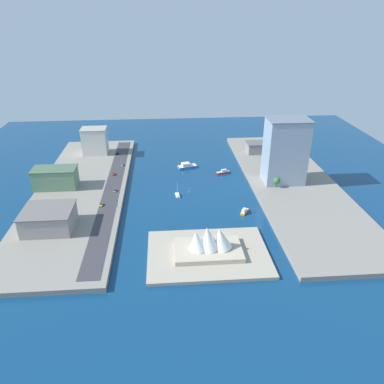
{
  "coord_description": "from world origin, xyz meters",
  "views": [
    {
      "loc": [
        18.85,
        271.52,
        131.23
      ],
      "look_at": [
        -1.73,
        10.6,
        2.39
      ],
      "focal_mm": 34.67,
      "sensor_mm": 36.0,
      "label": 1
    }
  ],
  "objects_px": {
    "pickup_red": "(114,174)",
    "opera_landmark": "(209,243)",
    "tugboat_red": "(223,172)",
    "terminal_long_green": "(55,178)",
    "suv_black": "(118,153)",
    "tower_tall_glass": "(285,151)",
    "taxi_yellow_cab": "(101,205)",
    "sedan_silver": "(115,190)",
    "catamaran_blue": "(187,166)",
    "water_taxi_orange": "(245,211)",
    "carpark_squat_concrete": "(49,219)",
    "sailboat_small_white": "(178,195)",
    "hotel_broad_white": "(95,141)",
    "van_white": "(122,165)",
    "warehouse_low_gray": "(264,147)",
    "traffic_light_waterfront": "(118,203)"
  },
  "relations": [
    {
      "from": "tugboat_red",
      "to": "carpark_squat_concrete",
      "type": "xyz_separation_m",
      "value": [
        127.39,
        87.08,
        8.79
      ]
    },
    {
      "from": "tower_tall_glass",
      "to": "traffic_light_waterfront",
      "type": "xyz_separation_m",
      "value": [
        131.39,
        36.61,
        -22.0
      ]
    },
    {
      "from": "sailboat_small_white",
      "to": "terminal_long_green",
      "type": "xyz_separation_m",
      "value": [
        96.22,
        -17.06,
        10.56
      ]
    },
    {
      "from": "suv_black",
      "to": "tower_tall_glass",
      "type": "bearing_deg",
      "value": 152.05
    },
    {
      "from": "hotel_broad_white",
      "to": "taxi_yellow_cab",
      "type": "xyz_separation_m",
      "value": [
        -20.52,
        111.85,
        -11.88
      ]
    },
    {
      "from": "taxi_yellow_cab",
      "to": "opera_landmark",
      "type": "height_order",
      "value": "opera_landmark"
    },
    {
      "from": "carpark_squat_concrete",
      "to": "pickup_red",
      "type": "bearing_deg",
      "value": -110.63
    },
    {
      "from": "taxi_yellow_cab",
      "to": "opera_landmark",
      "type": "relative_size",
      "value": 0.12
    },
    {
      "from": "opera_landmark",
      "to": "suv_black",
      "type": "bearing_deg",
      "value": -67.5
    },
    {
      "from": "tugboat_red",
      "to": "warehouse_low_gray",
      "type": "height_order",
      "value": "warehouse_low_gray"
    },
    {
      "from": "pickup_red",
      "to": "opera_landmark",
      "type": "xyz_separation_m",
      "value": [
        -68.3,
        117.59,
        4.41
      ]
    },
    {
      "from": "tugboat_red",
      "to": "suv_black",
      "type": "relative_size",
      "value": 3.02
    },
    {
      "from": "pickup_red",
      "to": "opera_landmark",
      "type": "bearing_deg",
      "value": 120.15
    },
    {
      "from": "carpark_squat_concrete",
      "to": "warehouse_low_gray",
      "type": "xyz_separation_m",
      "value": [
        -175.57,
        -130.5,
        -1.79
      ]
    },
    {
      "from": "catamaran_blue",
      "to": "suv_black",
      "type": "relative_size",
      "value": 4.26
    },
    {
      "from": "tugboat_red",
      "to": "terminal_long_green",
      "type": "xyz_separation_m",
      "value": [
        138.52,
        23.95,
        10.06
      ]
    },
    {
      "from": "sedan_silver",
      "to": "suv_black",
      "type": "bearing_deg",
      "value": -85.79
    },
    {
      "from": "water_taxi_orange",
      "to": "pickup_red",
      "type": "xyz_separation_m",
      "value": [
        100.15,
        -69.04,
        2.75
      ]
    },
    {
      "from": "terminal_long_green",
      "to": "opera_landmark",
      "type": "bearing_deg",
      "value": 139.09
    },
    {
      "from": "carpark_squat_concrete",
      "to": "terminal_long_green",
      "type": "bearing_deg",
      "value": -80.0
    },
    {
      "from": "sedan_silver",
      "to": "taxi_yellow_cab",
      "type": "relative_size",
      "value": 1.04
    },
    {
      "from": "water_taxi_orange",
      "to": "suv_black",
      "type": "relative_size",
      "value": 2.16
    },
    {
      "from": "hotel_broad_white",
      "to": "terminal_long_green",
      "type": "bearing_deg",
      "value": 75.81
    },
    {
      "from": "tower_tall_glass",
      "to": "warehouse_low_gray",
      "type": "bearing_deg",
      "value": -92.34
    },
    {
      "from": "taxi_yellow_cab",
      "to": "opera_landmark",
      "type": "xyz_separation_m",
      "value": [
        -71.15,
        61.64,
        4.41
      ]
    },
    {
      "from": "catamaran_blue",
      "to": "pickup_red",
      "type": "distance_m",
      "value": 67.4
    },
    {
      "from": "pickup_red",
      "to": "sailboat_small_white",
      "type": "bearing_deg",
      "value": 144.31
    },
    {
      "from": "tugboat_red",
      "to": "warehouse_low_gray",
      "type": "distance_m",
      "value": 65.23
    },
    {
      "from": "traffic_light_waterfront",
      "to": "pickup_red",
      "type": "bearing_deg",
      "value": -81.0
    },
    {
      "from": "water_taxi_orange",
      "to": "warehouse_low_gray",
      "type": "bearing_deg",
      "value": -110.76
    },
    {
      "from": "tugboat_red",
      "to": "water_taxi_orange",
      "type": "bearing_deg",
      "value": 93.6
    },
    {
      "from": "sedan_silver",
      "to": "van_white",
      "type": "height_order",
      "value": "van_white"
    },
    {
      "from": "warehouse_low_gray",
      "to": "traffic_light_waterfront",
      "type": "relative_size",
      "value": 5.59
    },
    {
      "from": "hotel_broad_white",
      "to": "catamaran_blue",
      "type": "bearing_deg",
      "value": 157.38
    },
    {
      "from": "sailboat_small_white",
      "to": "catamaran_blue",
      "type": "bearing_deg",
      "value": -101.02
    },
    {
      "from": "catamaran_blue",
      "to": "traffic_light_waterfront",
      "type": "bearing_deg",
      "value": 55.38
    },
    {
      "from": "tugboat_red",
      "to": "van_white",
      "type": "bearing_deg",
      "value": -11.6
    },
    {
      "from": "suv_black",
      "to": "opera_landmark",
      "type": "xyz_separation_m",
      "value": [
        -70.25,
        169.63,
        4.37
      ]
    },
    {
      "from": "hotel_broad_white",
      "to": "tower_tall_glass",
      "type": "height_order",
      "value": "tower_tall_glass"
    },
    {
      "from": "tugboat_red",
      "to": "pickup_red",
      "type": "relative_size",
      "value": 3.03
    },
    {
      "from": "water_taxi_orange",
      "to": "carpark_squat_concrete",
      "type": "relative_size",
      "value": 0.31
    },
    {
      "from": "van_white",
      "to": "taxi_yellow_cab",
      "type": "bearing_deg",
      "value": 84.05
    },
    {
      "from": "pickup_red",
      "to": "van_white",
      "type": "distance_m",
      "value": 21.9
    },
    {
      "from": "hotel_broad_white",
      "to": "van_white",
      "type": "distance_m",
      "value": 46.42
    },
    {
      "from": "catamaran_blue",
      "to": "water_taxi_orange",
      "type": "xyz_separation_m",
      "value": [
        -35.6,
        88.3,
        -0.34
      ]
    },
    {
      "from": "sailboat_small_white",
      "to": "hotel_broad_white",
      "type": "xyz_separation_m",
      "value": [
        76.71,
        -94.21,
        15.16
      ]
    },
    {
      "from": "sedan_silver",
      "to": "pickup_red",
      "type": "xyz_separation_m",
      "value": [
        4.29,
        -32.72,
        0.03
      ]
    },
    {
      "from": "catamaran_blue",
      "to": "warehouse_low_gray",
      "type": "xyz_separation_m",
      "value": [
        -79.26,
        -26.88,
        6.62
      ]
    },
    {
      "from": "tugboat_red",
      "to": "van_white",
      "type": "distance_m",
      "value": 92.37
    },
    {
      "from": "catamaran_blue",
      "to": "carpark_squat_concrete",
      "type": "height_order",
      "value": "carpark_squat_concrete"
    }
  ]
}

